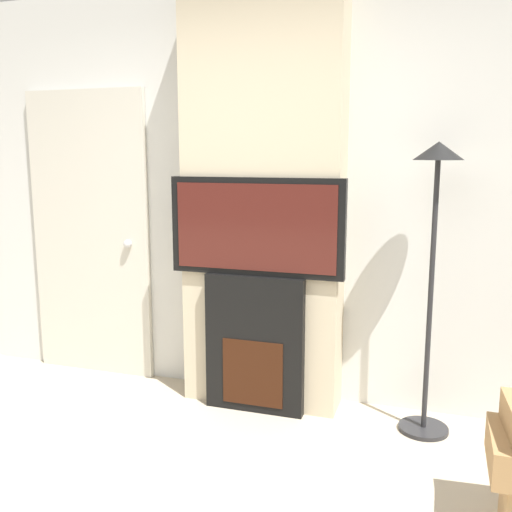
% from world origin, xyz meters
% --- Properties ---
extents(wall_back, '(6.00, 0.06, 2.70)m').
position_xyz_m(wall_back, '(0.00, 2.03, 1.35)').
color(wall_back, silver).
rests_on(wall_back, ground_plane).
extents(chimney_breast, '(1.01, 0.29, 2.70)m').
position_xyz_m(chimney_breast, '(0.00, 1.86, 1.35)').
color(chimney_breast, beige).
rests_on(chimney_breast, ground_plane).
extents(fireplace, '(0.63, 0.15, 0.88)m').
position_xyz_m(fireplace, '(0.00, 1.71, 0.44)').
color(fireplace, black).
rests_on(fireplace, ground_plane).
extents(television, '(1.10, 0.07, 0.60)m').
position_xyz_m(television, '(0.00, 1.71, 1.18)').
color(television, black).
rests_on(television, fireplace).
extents(floor_lamp, '(0.29, 0.29, 1.69)m').
position_xyz_m(floor_lamp, '(1.04, 1.73, 1.22)').
color(floor_lamp, '#262628').
rests_on(floor_lamp, ground_plane).
extents(entry_door, '(0.95, 0.09, 2.07)m').
position_xyz_m(entry_door, '(-1.36, 1.97, 1.03)').
color(entry_door, beige).
rests_on(entry_door, ground_plane).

